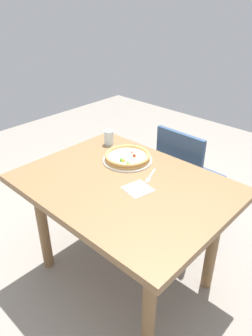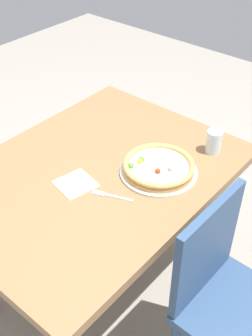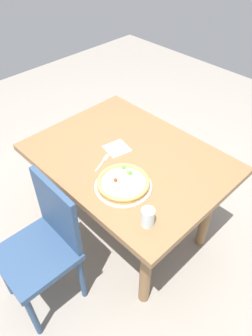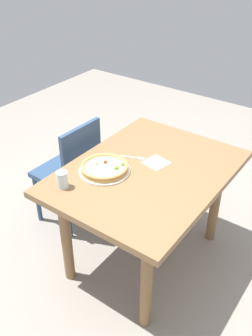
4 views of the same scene
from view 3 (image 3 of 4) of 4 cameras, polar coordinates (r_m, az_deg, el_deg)
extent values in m
plane|color=gray|center=(2.51, 0.36, -11.04)|extent=(6.00, 6.00, 0.00)
cube|color=olive|center=(1.97, 0.45, 1.71)|extent=(1.21, 0.91, 0.04)
cylinder|color=olive|center=(2.37, -12.77, -3.46)|extent=(0.07, 0.07, 0.71)
cylinder|color=olive|center=(1.92, 3.60, -17.69)|extent=(0.07, 0.07, 0.71)
cylinder|color=olive|center=(2.63, -1.83, 3.17)|extent=(0.07, 0.07, 0.71)
cylinder|color=olive|center=(2.23, 14.50, -7.58)|extent=(0.07, 0.07, 0.71)
cylinder|color=navy|center=(2.02, -16.43, -24.32)|extent=(0.04, 0.04, 0.43)
cylinder|color=navy|center=(2.19, -21.11, -17.63)|extent=(0.04, 0.04, 0.43)
cylinder|color=navy|center=(2.07, -7.98, -19.05)|extent=(0.04, 0.04, 0.43)
cylinder|color=navy|center=(2.24, -13.36, -13.12)|extent=(0.04, 0.04, 0.43)
cube|color=navy|center=(1.92, -16.00, -14.97)|extent=(0.41, 0.41, 0.04)
cube|color=navy|center=(1.78, -12.32, -7.79)|extent=(0.38, 0.04, 0.42)
cylinder|color=silver|center=(1.76, -0.50, -3.26)|extent=(0.32, 0.32, 0.01)
cylinder|color=tan|center=(1.75, -0.51, -2.94)|extent=(0.29, 0.29, 0.02)
cylinder|color=beige|center=(1.74, -0.51, -2.67)|extent=(0.26, 0.26, 0.01)
torus|color=tan|center=(1.74, -0.51, -2.50)|extent=(0.30, 0.30, 0.02)
sphere|color=maroon|center=(1.75, -1.91, -2.18)|extent=(0.02, 0.02, 0.02)
sphere|color=#4C9E38|center=(1.78, 0.77, -0.91)|extent=(0.03, 0.03, 0.03)
sphere|color=#4C9E38|center=(1.82, -0.41, 0.10)|extent=(0.02, 0.02, 0.02)
sphere|color=#E58C7F|center=(1.71, -1.62, -3.44)|extent=(0.02, 0.02, 0.02)
sphere|color=gold|center=(1.79, 0.40, -0.75)|extent=(0.02, 0.02, 0.02)
cube|color=silver|center=(1.90, -4.75, 0.43)|extent=(0.05, 0.11, 0.00)
cube|color=silver|center=(1.95, -3.60, 1.96)|extent=(0.04, 0.05, 0.00)
cylinder|color=silver|center=(1.56, 3.94, -8.86)|extent=(0.07, 0.07, 0.10)
cube|color=white|center=(2.02, -1.59, 3.59)|extent=(0.17, 0.17, 0.00)
camera|label=1|loc=(3.06, 1.74, 36.88)|focal=33.84mm
camera|label=2|loc=(2.03, -47.99, 25.93)|focal=45.35mm
camera|label=4|loc=(2.18, 68.83, 19.29)|focal=40.16mm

